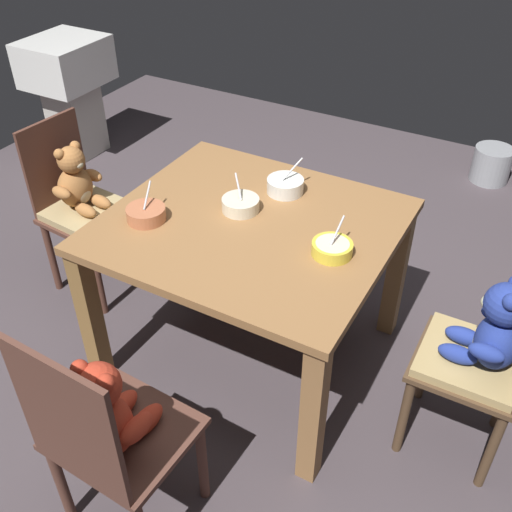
{
  "coord_description": "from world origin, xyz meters",
  "views": [
    {
      "loc": [
        0.96,
        -1.69,
        2.02
      ],
      "look_at": [
        0.0,
        0.05,
        0.52
      ],
      "focal_mm": 41.79,
      "sensor_mm": 36.0,
      "label": 1
    }
  ],
  "objects_px": {
    "dining_table": "(250,246)",
    "porridge_bowl_yellow_near_right": "(332,248)",
    "porridge_bowl_white_far_center": "(285,185)",
    "metal_pail": "(491,164)",
    "porridge_bowl_cream_center": "(241,204)",
    "teddy_chair_near_front": "(107,424)",
    "porridge_bowl_terracotta_near_left": "(146,214)",
    "sink_basin": "(69,81)",
    "teddy_chair_near_right": "(489,346)",
    "teddy_chair_near_left": "(81,198)"
  },
  "relations": [
    {
      "from": "dining_table",
      "to": "porridge_bowl_yellow_near_right",
      "type": "height_order",
      "value": "porridge_bowl_yellow_near_right"
    },
    {
      "from": "porridge_bowl_white_far_center",
      "to": "metal_pail",
      "type": "relative_size",
      "value": 0.63
    },
    {
      "from": "porridge_bowl_yellow_near_right",
      "to": "porridge_bowl_cream_center",
      "type": "xyz_separation_m",
      "value": [
        -0.44,
        0.09,
        0.0
      ]
    },
    {
      "from": "dining_table",
      "to": "teddy_chair_near_front",
      "type": "bearing_deg",
      "value": -88.5
    },
    {
      "from": "porridge_bowl_yellow_near_right",
      "to": "porridge_bowl_terracotta_near_left",
      "type": "height_order",
      "value": "porridge_bowl_terracotta_near_left"
    },
    {
      "from": "dining_table",
      "to": "porridge_bowl_white_far_center",
      "type": "xyz_separation_m",
      "value": [
        0.02,
        0.27,
        0.15
      ]
    },
    {
      "from": "porridge_bowl_terracotta_near_left",
      "to": "sink_basin",
      "type": "height_order",
      "value": "porridge_bowl_terracotta_near_left"
    },
    {
      "from": "teddy_chair_near_right",
      "to": "metal_pail",
      "type": "bearing_deg",
      "value": -81.73
    },
    {
      "from": "teddy_chair_near_left",
      "to": "porridge_bowl_terracotta_near_left",
      "type": "relative_size",
      "value": 5.43
    },
    {
      "from": "teddy_chair_near_front",
      "to": "porridge_bowl_yellow_near_right",
      "type": "relative_size",
      "value": 5.71
    },
    {
      "from": "teddy_chair_near_front",
      "to": "porridge_bowl_white_far_center",
      "type": "relative_size",
      "value": 5.8
    },
    {
      "from": "porridge_bowl_cream_center",
      "to": "sink_basin",
      "type": "relative_size",
      "value": 0.19
    },
    {
      "from": "teddy_chair_near_left",
      "to": "sink_basin",
      "type": "relative_size",
      "value": 1.09
    },
    {
      "from": "dining_table",
      "to": "porridge_bowl_terracotta_near_left",
      "type": "xyz_separation_m",
      "value": [
        -0.37,
        -0.18,
        0.14
      ]
    },
    {
      "from": "teddy_chair_near_front",
      "to": "porridge_bowl_yellow_near_right",
      "type": "xyz_separation_m",
      "value": [
        0.34,
        0.89,
        0.21
      ]
    },
    {
      "from": "teddy_chair_near_right",
      "to": "porridge_bowl_white_far_center",
      "type": "xyz_separation_m",
      "value": [
        -0.95,
        0.3,
        0.21
      ]
    },
    {
      "from": "dining_table",
      "to": "porridge_bowl_terracotta_near_left",
      "type": "bearing_deg",
      "value": -153.66
    },
    {
      "from": "teddy_chair_near_left",
      "to": "porridge_bowl_cream_center",
      "type": "xyz_separation_m",
      "value": [
        0.89,
        0.01,
        0.23
      ]
    },
    {
      "from": "porridge_bowl_yellow_near_right",
      "to": "sink_basin",
      "type": "bearing_deg",
      "value": 154.3
    },
    {
      "from": "teddy_chair_near_front",
      "to": "porridge_bowl_white_far_center",
      "type": "xyz_separation_m",
      "value": [
        -0.01,
        1.19,
        0.22
      ]
    },
    {
      "from": "teddy_chair_near_right",
      "to": "metal_pail",
      "type": "relative_size",
      "value": 3.66
    },
    {
      "from": "dining_table",
      "to": "porridge_bowl_white_far_center",
      "type": "height_order",
      "value": "porridge_bowl_white_far_center"
    },
    {
      "from": "porridge_bowl_terracotta_near_left",
      "to": "teddy_chair_near_left",
      "type": "bearing_deg",
      "value": 159.16
    },
    {
      "from": "porridge_bowl_white_far_center",
      "to": "metal_pail",
      "type": "bearing_deg",
      "value": 72.07
    },
    {
      "from": "metal_pail",
      "to": "sink_basin",
      "type": "bearing_deg",
      "value": -159.07
    },
    {
      "from": "teddy_chair_near_front",
      "to": "sink_basin",
      "type": "xyz_separation_m",
      "value": [
        -2.07,
        2.05,
        0.0
      ]
    },
    {
      "from": "teddy_chair_near_right",
      "to": "teddy_chair_near_left",
      "type": "height_order",
      "value": "teddy_chair_near_right"
    },
    {
      "from": "porridge_bowl_cream_center",
      "to": "teddy_chair_near_front",
      "type": "bearing_deg",
      "value": -84.17
    },
    {
      "from": "teddy_chair_near_front",
      "to": "porridge_bowl_white_far_center",
      "type": "distance_m",
      "value": 1.21
    },
    {
      "from": "teddy_chair_near_front",
      "to": "teddy_chair_near_left",
      "type": "bearing_deg",
      "value": 48.2
    },
    {
      "from": "porridge_bowl_yellow_near_right",
      "to": "porridge_bowl_white_far_center",
      "type": "height_order",
      "value": "porridge_bowl_white_far_center"
    },
    {
      "from": "dining_table",
      "to": "sink_basin",
      "type": "xyz_separation_m",
      "value": [
        -2.05,
        1.13,
        -0.07
      ]
    },
    {
      "from": "teddy_chair_near_right",
      "to": "porridge_bowl_terracotta_near_left",
      "type": "height_order",
      "value": "teddy_chair_near_right"
    },
    {
      "from": "dining_table",
      "to": "porridge_bowl_yellow_near_right",
      "type": "relative_size",
      "value": 6.88
    },
    {
      "from": "porridge_bowl_terracotta_near_left",
      "to": "metal_pail",
      "type": "relative_size",
      "value": 0.64
    },
    {
      "from": "teddy_chair_near_left",
      "to": "teddy_chair_near_right",
      "type": "bearing_deg",
      "value": 2.73
    },
    {
      "from": "teddy_chair_near_left",
      "to": "porridge_bowl_terracotta_near_left",
      "type": "bearing_deg",
      "value": -15.77
    },
    {
      "from": "teddy_chair_near_right",
      "to": "teddy_chair_near_left",
      "type": "xyz_separation_m",
      "value": [
        -1.93,
        0.08,
        -0.02
      ]
    },
    {
      "from": "porridge_bowl_cream_center",
      "to": "sink_basin",
      "type": "xyz_separation_m",
      "value": [
        -1.97,
        1.07,
        -0.21
      ]
    },
    {
      "from": "teddy_chair_near_left",
      "to": "porridge_bowl_terracotta_near_left",
      "type": "distance_m",
      "value": 0.68
    },
    {
      "from": "teddy_chair_near_right",
      "to": "sink_basin",
      "type": "relative_size",
      "value": 1.14
    },
    {
      "from": "porridge_bowl_terracotta_near_left",
      "to": "teddy_chair_near_front",
      "type": "bearing_deg",
      "value": -62.21
    },
    {
      "from": "teddy_chair_near_front",
      "to": "porridge_bowl_cream_center",
      "type": "distance_m",
      "value": 1.01
    },
    {
      "from": "porridge_bowl_white_far_center",
      "to": "metal_pail",
      "type": "height_order",
      "value": "porridge_bowl_white_far_center"
    },
    {
      "from": "teddy_chair_near_right",
      "to": "teddy_chair_near_front",
      "type": "height_order",
      "value": "teddy_chair_near_right"
    },
    {
      "from": "teddy_chair_near_front",
      "to": "porridge_bowl_cream_center",
      "type": "xyz_separation_m",
      "value": [
        -0.1,
        0.98,
        0.21
      ]
    },
    {
      "from": "porridge_bowl_yellow_near_right",
      "to": "porridge_bowl_white_far_center",
      "type": "bearing_deg",
      "value": 138.41
    },
    {
      "from": "dining_table",
      "to": "teddy_chair_near_left",
      "type": "distance_m",
      "value": 0.97
    },
    {
      "from": "porridge_bowl_yellow_near_right",
      "to": "sink_basin",
      "type": "distance_m",
      "value": 2.69
    },
    {
      "from": "porridge_bowl_yellow_near_right",
      "to": "metal_pail",
      "type": "distance_m",
      "value": 2.29
    }
  ]
}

